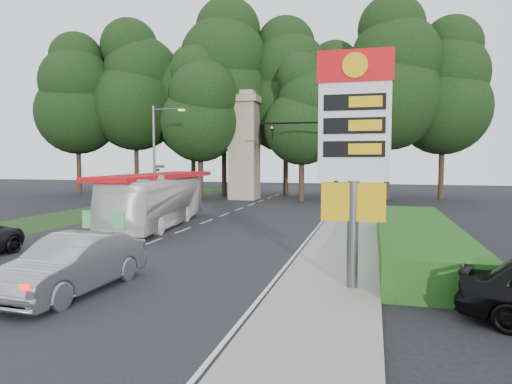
% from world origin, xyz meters
% --- Properties ---
extents(ground, '(120.00, 120.00, 0.00)m').
position_xyz_m(ground, '(0.00, 0.00, 0.00)').
color(ground, black).
rests_on(ground, ground).
extents(road_surface, '(14.00, 80.00, 0.02)m').
position_xyz_m(road_surface, '(0.00, 12.00, 0.01)').
color(road_surface, black).
rests_on(road_surface, ground).
extents(sidewalk_right, '(3.00, 80.00, 0.12)m').
position_xyz_m(sidewalk_right, '(8.50, 12.00, 0.06)').
color(sidewalk_right, gray).
rests_on(sidewalk_right, ground).
extents(grass_verge_left, '(5.00, 50.00, 0.02)m').
position_xyz_m(grass_verge_left, '(-9.50, 18.00, 0.01)').
color(grass_verge_left, '#193814').
rests_on(grass_verge_left, ground).
extents(hedge, '(3.00, 14.00, 1.20)m').
position_xyz_m(hedge, '(11.50, 8.00, 0.60)').
color(hedge, '#1A4D14').
rests_on(hedge, ground).
extents(gas_station_pylon, '(2.10, 0.45, 6.85)m').
position_xyz_m(gas_station_pylon, '(9.20, 1.99, 4.45)').
color(gas_station_pylon, '#59595E').
rests_on(gas_station_pylon, ground).
extents(traffic_signal_mast, '(6.10, 0.35, 7.20)m').
position_xyz_m(traffic_signal_mast, '(5.68, 24.00, 4.67)').
color(traffic_signal_mast, black).
rests_on(traffic_signal_mast, ground).
extents(streetlight_signs, '(2.75, 0.98, 8.00)m').
position_xyz_m(streetlight_signs, '(-6.99, 22.01, 4.44)').
color(streetlight_signs, '#59595E').
rests_on(streetlight_signs, ground).
extents(monument, '(3.00, 3.00, 10.05)m').
position_xyz_m(monument, '(-2.00, 30.00, 5.10)').
color(monument, gray).
rests_on(monument, ground).
extents(tree_far_west, '(8.96, 8.96, 17.60)m').
position_xyz_m(tree_far_west, '(-22.00, 33.00, 10.68)').
color(tree_far_west, '#2D2116').
rests_on(tree_far_west, ground).
extents(tree_west_mid, '(9.80, 9.80, 19.25)m').
position_xyz_m(tree_west_mid, '(-16.00, 35.00, 11.69)').
color(tree_west_mid, '#2D2116').
rests_on(tree_west_mid, ground).
extents(tree_west_near, '(8.40, 8.40, 16.50)m').
position_xyz_m(tree_west_near, '(-10.00, 37.00, 10.02)').
color(tree_west_near, '#2D2116').
rests_on(tree_west_near, ground).
extents(tree_center_left, '(10.08, 10.08, 19.80)m').
position_xyz_m(tree_center_left, '(-5.00, 33.00, 12.02)').
color(tree_center_left, '#2D2116').
rests_on(tree_center_left, ground).
extents(tree_center_right, '(9.24, 9.24, 18.15)m').
position_xyz_m(tree_center_right, '(1.00, 35.00, 11.02)').
color(tree_center_right, '#2D2116').
rests_on(tree_center_right, ground).
extents(tree_east_near, '(8.12, 8.12, 15.95)m').
position_xyz_m(tree_east_near, '(6.00, 37.00, 9.68)').
color(tree_east_near, '#2D2116').
rests_on(tree_east_near, ground).
extents(tree_east_mid, '(9.52, 9.52, 18.70)m').
position_xyz_m(tree_east_mid, '(11.00, 33.00, 11.35)').
color(tree_east_mid, '#2D2116').
rests_on(tree_east_mid, ground).
extents(tree_far_east, '(8.68, 8.68, 17.05)m').
position_xyz_m(tree_far_east, '(16.00, 35.00, 10.35)').
color(tree_far_east, '#2D2116').
rests_on(tree_far_east, ground).
extents(tree_monument_left, '(7.28, 7.28, 14.30)m').
position_xyz_m(tree_monument_left, '(-6.00, 29.00, 8.68)').
color(tree_monument_left, '#2D2116').
rests_on(tree_monument_left, ground).
extents(tree_monument_right, '(6.72, 6.72, 13.20)m').
position_xyz_m(tree_monument_right, '(3.50, 29.50, 8.01)').
color(tree_monument_right, '#2D2116').
rests_on(tree_monument_right, ground).
extents(transit_bus, '(3.88, 10.94, 2.98)m').
position_xyz_m(transit_bus, '(-2.00, 12.01, 1.49)').
color(transit_bus, white).
rests_on(transit_bus, ground).
extents(sedan_silver, '(1.98, 5.10, 1.66)m').
position_xyz_m(sedan_silver, '(1.50, -0.16, 0.83)').
color(sedan_silver, '#999AA0').
rests_on(sedan_silver, ground).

